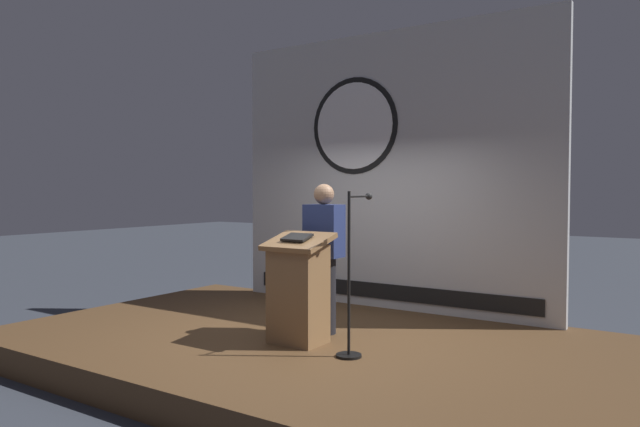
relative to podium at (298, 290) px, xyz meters
The scene contains 6 objects.
ground_plane 0.88m from the podium, 107.14° to the left, with size 40.00×40.00×0.00m, color #383D47.
stage_platform 0.74m from the podium, 107.14° to the left, with size 6.40×4.00×0.30m, color brown.
banner_display 2.45m from the podium, 92.53° to the left, with size 4.47×0.12×3.60m.
podium is the anchor object (origin of this frame).
speaker_person 0.56m from the podium, 90.29° to the left, with size 0.40×0.26×1.61m.
microphone_stand 0.69m from the podium, ahead, with size 0.24×0.53×1.54m.
Camera 1 is at (3.52, -5.06, 1.85)m, focal length 33.11 mm.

